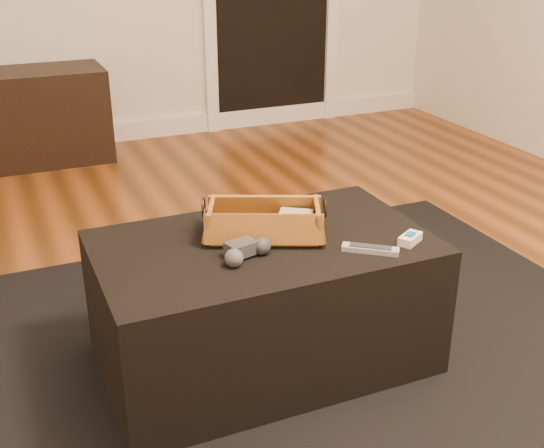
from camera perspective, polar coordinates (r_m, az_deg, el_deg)
name	(u,v)px	position (r m, az deg, el deg)	size (l,w,h in m)	color
floor	(237,382)	(2.18, -2.91, -13.10)	(5.00, 5.50, 0.01)	brown
baseboard	(87,136)	(4.59, -15.20, 7.16)	(5.00, 0.04, 0.12)	white
area_rug	(270,368)	(2.22, -0.17, -11.95)	(2.60, 2.00, 0.01)	black
ottoman	(264,302)	(2.14, -0.71, -6.52)	(1.00, 0.60, 0.42)	black
tv_remote	(258,231)	(2.05, -1.17, -0.60)	(0.19, 0.04, 0.02)	black
cloth_bundle	(296,220)	(2.08, 2.00, 0.29)	(0.10, 0.07, 0.05)	tan
wicker_basket	(264,223)	(2.06, -0.65, 0.07)	(0.41, 0.32, 0.13)	#AD7327
game_controller	(245,250)	(1.92, -2.24, -2.22)	(0.17, 0.12, 0.05)	#303033
silver_remote	(370,249)	(1.99, 8.23, -2.08)	(0.15, 0.13, 0.02)	#AEB0B6
cream_gadget	(410,239)	(2.07, 11.48, -1.21)	(0.09, 0.08, 0.03)	white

